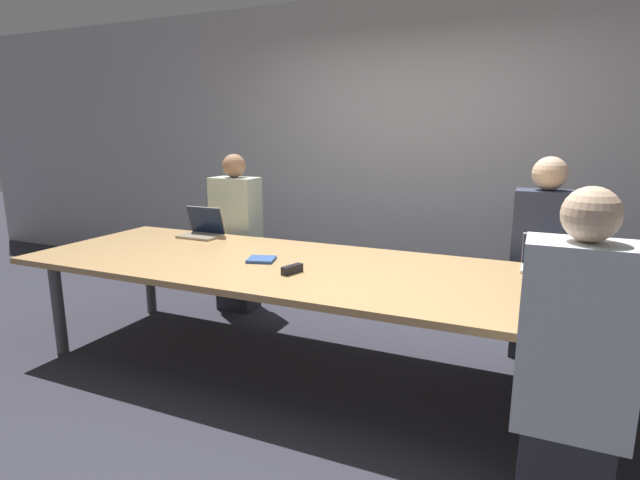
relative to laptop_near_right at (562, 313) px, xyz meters
name	(u,v)px	position (x,y,z in m)	size (l,w,h in m)	color
ground_plane	(337,376)	(-1.23, 0.50, -0.79)	(24.00, 24.00, 0.00)	#2D2D38
curtain_wall	(416,149)	(-1.23, 2.47, 0.61)	(12.00, 0.06, 2.80)	#ADADB2
conference_table	(338,276)	(-1.23, 0.50, -0.12)	(4.26, 1.27, 0.72)	tan
laptop_near_right	(562,313)	(0.00, 0.00, 0.00)	(0.32, 0.25, 0.25)	#333338
person_near_right	(572,376)	(0.04, -0.33, -0.13)	(0.40, 0.24, 1.37)	#2D2D38
laptop_far_right	(552,261)	(-0.03, 0.98, -0.01)	(0.34, 0.23, 0.22)	silver
person_far_right	(541,262)	(-0.08, 1.37, -0.11)	(0.40, 0.24, 1.40)	#2D2D38
laptop_far_left	(203,228)	(-2.60, 0.97, 0.00)	(0.32, 0.24, 0.24)	gray
person_far_left	(237,236)	(-2.53, 1.35, -0.13)	(0.40, 0.24, 1.37)	#2D2D38
stapler	(292,269)	(-1.45, 0.30, -0.05)	(0.09, 0.16, 0.05)	black
notebook	(261,259)	(-1.77, 0.48, -0.06)	(0.21, 0.21, 0.02)	#2D4C8C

